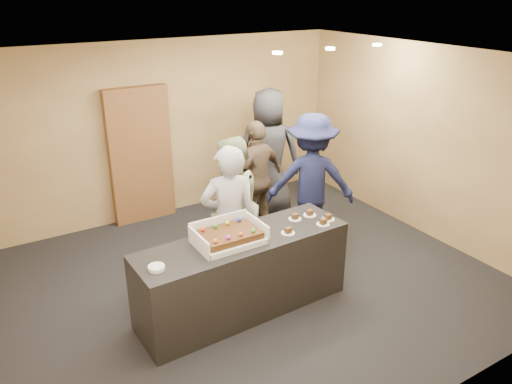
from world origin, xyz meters
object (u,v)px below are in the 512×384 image
person_brown_extra (257,179)px  person_dark_suit (268,153)px  plate_stack (156,268)px  storage_cabinet (141,156)px  person_server_grey (229,221)px  sheet_cake (229,234)px  serving_counter (243,275)px  person_sage_man (231,208)px  person_navy_man (311,180)px  cake_box (228,238)px

person_brown_extra → person_dark_suit: person_dark_suit is taller
plate_stack → person_brown_extra: (2.14, 1.66, -0.07)m
storage_cabinet → person_dark_suit: size_ratio=1.03×
person_server_grey → sheet_cake: bearing=77.1°
person_brown_extra → serving_counter: bearing=35.6°
serving_counter → person_brown_extra: (1.13, 1.54, 0.40)m
person_sage_man → person_brown_extra: size_ratio=1.05×
storage_cabinet → person_server_grey: 2.42m
person_navy_man → person_dark_suit: bearing=-57.3°
person_server_grey → person_dark_suit: person_dark_suit is taller
person_dark_suit → person_server_grey: bearing=78.3°
sheet_cake → person_server_grey: bearing=61.5°
person_server_grey → cake_box: bearing=75.7°
person_sage_man → person_server_grey: bearing=21.9°
serving_counter → person_sage_man: person_sage_man is taller
serving_counter → sheet_cake: (-0.17, 0.00, 0.55)m
cake_box → person_server_grey: 0.49m
cake_box → person_server_grey: size_ratio=0.39×
person_server_grey → person_navy_man: size_ratio=0.97×
plate_stack → storage_cabinet: bearing=73.4°
person_server_grey → plate_stack: bearing=42.8°
person_sage_man → person_navy_man: (1.34, 0.16, 0.04)m
person_navy_man → person_brown_extra: person_navy_man is taller
person_navy_man → storage_cabinet: bearing=-14.6°
person_brown_extra → person_server_grey: bearing=27.9°
person_navy_man → serving_counter: bearing=63.0°
sheet_cake → person_brown_extra: 2.02m
serving_counter → cake_box: bearing=169.1°
cake_box → person_brown_extra: person_brown_extra is taller
cake_box → person_navy_man: person_navy_man is taller
person_navy_man → plate_stack: bearing=54.7°
serving_counter → sheet_cake: bearing=178.1°
person_brown_extra → cake_box: bearing=31.3°
person_navy_man → person_dark_suit: person_dark_suit is taller
cake_box → serving_counter: bearing=-9.1°
person_navy_man → person_dark_suit: size_ratio=0.93×
cake_box → person_server_grey: bearing=60.0°
cake_box → sheet_cake: (-0.00, -0.03, 0.05)m
sheet_cake → person_brown_extra: (1.29, 1.54, -0.15)m
person_brown_extra → person_dark_suit: size_ratio=0.85×
storage_cabinet → person_sage_man: (0.42, -2.08, -0.14)m
storage_cabinet → person_brown_extra: bearing=-46.3°
serving_counter → cake_box: (-0.17, 0.03, 0.50)m
serving_counter → storage_cabinet: bearing=90.7°
sheet_cake → cake_box: bearing=89.0°
person_brown_extra → storage_cabinet: bearing=-64.6°
cake_box → plate_stack: 0.86m
cake_box → person_server_grey: (0.24, 0.42, -0.04)m
serving_counter → person_navy_man: (1.62, 0.93, 0.48)m
serving_counter → person_dark_suit: 2.67m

